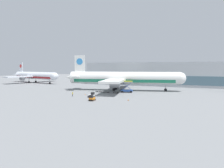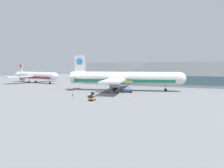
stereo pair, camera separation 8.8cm
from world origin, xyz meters
name	(u,v)px [view 2 (the right image)]	position (x,y,z in m)	size (l,w,h in m)	color
ground_plane	(101,96)	(0.00, 0.00, 0.00)	(400.00, 400.00, 0.00)	slate
terminal_building	(157,74)	(8.94, 59.38, 6.99)	(90.00, 18.20, 14.00)	#B2B7BC
airplane_main	(122,78)	(-0.05, 22.37, 5.84)	(57.12, 48.53, 17.00)	white
airplane_distant	(35,76)	(-75.92, 44.77, 4.97)	(48.65, 41.34, 14.48)	silver
scissor_lift_loader	(127,88)	(4.89, 15.87, 1.95)	(5.76, 4.40, 5.04)	#284C99
baggage_tug_foreground	(92,98)	(2.52, -11.63, 0.88)	(1.79, 2.55, 2.00)	orange
baggage_tug_mid	(92,95)	(-1.44, -4.76, 0.88)	(2.48, 1.67, 2.00)	silver
baggage_dolly_lead	(99,91)	(-7.07, 11.66, 0.39)	(3.77, 1.84, 0.48)	#56565B
baggage_dolly_second	(106,92)	(-3.03, 11.15, 0.39)	(3.77, 1.84, 0.48)	#56565B
baggage_dolly_third	(116,92)	(1.44, 11.97, 0.39)	(3.77, 1.84, 0.48)	#56565B
ground_crew_near	(73,94)	(-9.49, -5.32, 1.10)	(0.45, 0.41, 1.84)	black
traffic_cone_near	(128,100)	(13.49, -6.20, 0.30)	(0.40, 0.40, 0.61)	black
traffic_cone_far	(85,94)	(-7.35, 0.45, 0.29)	(0.40, 0.40, 0.60)	black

